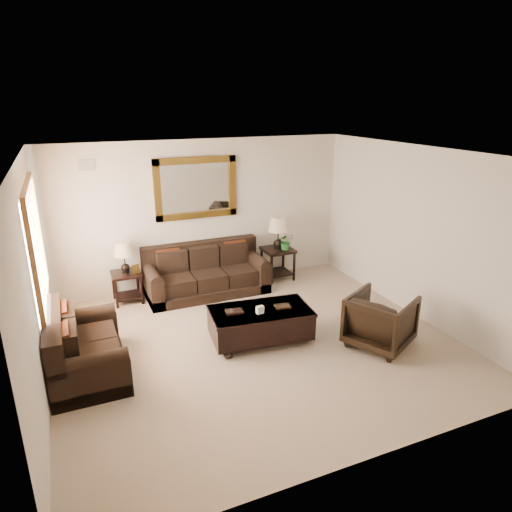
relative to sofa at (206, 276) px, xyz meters
name	(u,v)px	position (x,y,z in m)	size (l,w,h in m)	color
room	(256,255)	(0.11, -2.07, 1.03)	(5.51, 5.01, 2.71)	#9F846D
window	(37,247)	(-2.59, -1.17, 1.23)	(0.07, 1.96, 1.66)	white
mirror	(196,188)	(0.00, 0.39, 1.53)	(1.50, 0.06, 1.10)	#4A340E
air_vent	(86,165)	(-1.79, 0.41, 2.03)	(0.25, 0.02, 0.18)	#999999
sofa	(206,276)	(0.00, 0.00, 0.00)	(2.15, 0.93, 0.88)	black
loveseat	(82,351)	(-2.22, -1.89, 0.00)	(0.91, 1.52, 0.86)	black
end_table_left	(125,263)	(-1.37, 0.14, 0.39)	(0.49, 0.49, 1.08)	black
end_table_right	(278,239)	(1.50, 0.11, 0.48)	(0.56, 0.56, 1.23)	black
coffee_table	(260,321)	(0.21, -2.00, -0.01)	(1.53, 0.94, 0.61)	black
armchair	(381,318)	(1.72, -2.79, 0.10)	(0.82, 0.77, 0.84)	black
potted_plant	(286,243)	(1.62, 0.00, 0.42)	(0.29, 0.33, 0.25)	#226020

